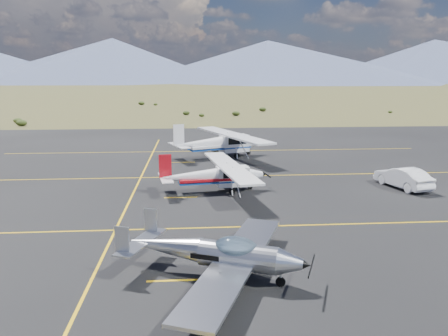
# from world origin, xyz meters

# --- Properties ---
(ground) EXTENTS (1600.00, 1600.00, 0.00)m
(ground) POSITION_xyz_m (0.00, 0.00, 0.00)
(ground) COLOR #383D1C
(ground) RESTS_ON ground
(apron) EXTENTS (72.00, 72.00, 0.02)m
(apron) POSITION_xyz_m (0.00, 7.00, 0.00)
(apron) COLOR black
(apron) RESTS_ON ground
(aircraft_low_wing) EXTENTS (6.79, 9.06, 2.01)m
(aircraft_low_wing) POSITION_xyz_m (-1.41, -3.39, 0.96)
(aircraft_low_wing) COLOR silver
(aircraft_low_wing) RESTS_ON apron
(aircraft_cessna) EXTENTS (6.11, 10.09, 2.54)m
(aircraft_cessna) POSITION_xyz_m (-0.87, 8.69, 1.13)
(aircraft_cessna) COLOR white
(aircraft_cessna) RESTS_ON apron
(aircraft_plain) EXTENTS (8.85, 12.29, 3.18)m
(aircraft_plain) POSITION_xyz_m (0.24, 20.57, 1.41)
(aircraft_plain) COLOR white
(aircraft_plain) RESTS_ON apron
(sedan) EXTENTS (2.49, 4.42, 1.38)m
(sedan) POSITION_xyz_m (11.55, 8.75, 0.70)
(sedan) COLOR white
(sedan) RESTS_ON apron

